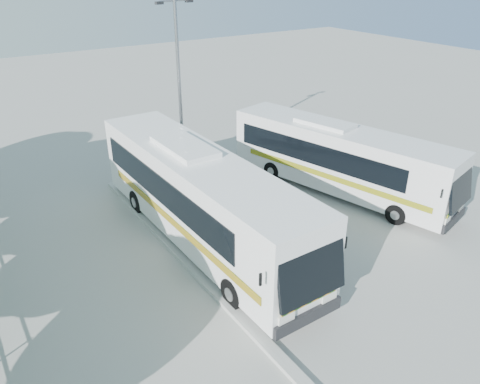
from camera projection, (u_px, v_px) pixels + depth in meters
ground at (263, 266)px, 17.55m from camera, size 100.00×100.00×0.00m
kerb_divider at (184, 259)px, 17.88m from camera, size 0.40×16.00×0.15m
coach_main at (200, 196)px, 18.35m from camera, size 2.95×13.16×3.64m
coach_adjacent at (339, 158)px, 22.53m from camera, size 5.02×11.77×3.21m
lamppost at (179, 78)px, 24.11m from camera, size 2.14×0.54×8.77m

